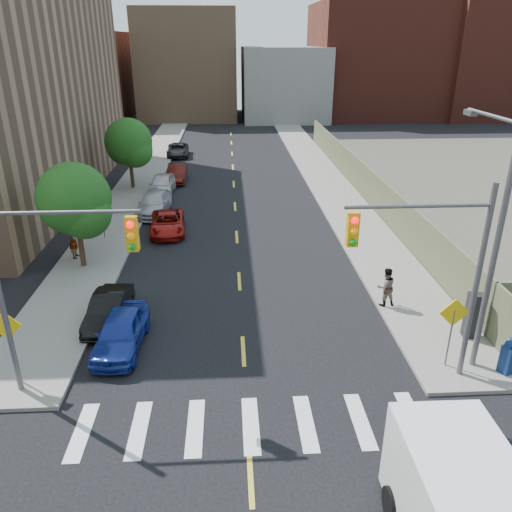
{
  "coord_description": "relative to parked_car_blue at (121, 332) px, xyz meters",
  "views": [
    {
      "loc": [
        -0.41,
        -7.96,
        10.86
      ],
      "look_at": [
        0.73,
        12.44,
        2.0
      ],
      "focal_mm": 35.0,
      "sensor_mm": 36.0,
      "label": 1
    }
  ],
  "objects": [
    {
      "name": "sidewalk_nw",
      "position": [
        -3.12,
        32.99,
        -0.62
      ],
      "size": [
        3.5,
        73.0,
        0.15
      ],
      "primitive_type": "cube",
      "color": "gray",
      "rests_on": "ground"
    },
    {
      "name": "sidewalk_ne",
      "position": [
        12.38,
        32.99,
        -0.62
      ],
      "size": [
        3.5,
        73.0,
        0.15
      ],
      "primitive_type": "cube",
      "color": "gray",
      "rests_on": "ground"
    },
    {
      "name": "fence_north",
      "position": [
        14.23,
        19.49,
        0.56
      ],
      "size": [
        0.12,
        44.0,
        2.5
      ],
      "primitive_type": "cube",
      "color": "#606547",
      "rests_on": "ground"
    },
    {
      "name": "bg_bldg_west",
      "position": [
        -17.37,
        61.49,
        5.31
      ],
      "size": [
        14.0,
        18.0,
        12.0
      ],
      "primitive_type": "cube",
      "color": "#592319",
      "rests_on": "ground"
    },
    {
      "name": "bg_bldg_midwest",
      "position": [
        -1.37,
        63.49,
        6.81
      ],
      "size": [
        14.0,
        16.0,
        15.0
      ],
      "primitive_type": "cube",
      "color": "#8C6B4C",
      "rests_on": "ground"
    },
    {
      "name": "bg_bldg_center",
      "position": [
        12.63,
        61.49,
        4.31
      ],
      "size": [
        12.0,
        16.0,
        10.0
      ],
      "primitive_type": "cube",
      "color": "gray",
      "rests_on": "ground"
    },
    {
      "name": "bg_bldg_east",
      "position": [
        26.63,
        63.49,
        7.31
      ],
      "size": [
        18.0,
        18.0,
        16.0
      ],
      "primitive_type": "cube",
      "color": "#592319",
      "rests_on": "ground"
    },
    {
      "name": "bg_bldg_fareast",
      "position": [
        42.63,
        61.49,
        8.31
      ],
      "size": [
        14.0,
        16.0,
        18.0
      ],
      "primitive_type": "cube",
      "color": "#592319",
      "rests_on": "ground"
    },
    {
      "name": "signal_nw",
      "position": [
        -1.36,
        -2.51,
        3.83
      ],
      "size": [
        4.59,
        0.3,
        7.0
      ],
      "color": "#59595E",
      "rests_on": "ground"
    },
    {
      "name": "signal_ne",
      "position": [
        10.61,
        -2.51,
        3.83
      ],
      "size": [
        4.59,
        0.3,
        7.0
      ],
      "color": "#59595E",
      "rests_on": "ground"
    },
    {
      "name": "streetlight_ne",
      "position": [
        12.83,
        -1.61,
        4.53
      ],
      "size": [
        0.25,
        3.7,
        9.0
      ],
      "color": "#59595E",
      "rests_on": "ground"
    },
    {
      "name": "warn_sign_nw",
      "position": [
        -3.17,
        -2.01,
        1.3
      ],
      "size": [
        1.06,
        0.06,
        2.83
      ],
      "color": "#59595E",
      "rests_on": "ground"
    },
    {
      "name": "warn_sign_ne",
      "position": [
        11.83,
        -2.01,
        1.3
      ],
      "size": [
        1.06,
        0.06,
        2.83
      ],
      "color": "#59595E",
      "rests_on": "ground"
    },
    {
      "name": "warn_sign_midwest",
      "position": [
        -3.17,
        11.49,
        1.3
      ],
      "size": [
        1.06,
        0.06,
        2.83
      ],
      "color": "#59595E",
      "rests_on": "ground"
    },
    {
      "name": "tree_west_near",
      "position": [
        -3.38,
        7.54,
        2.78
      ],
      "size": [
        3.66,
        3.64,
        5.52
      ],
      "color": "#332114",
      "rests_on": "ground"
    },
    {
      "name": "tree_west_far",
      "position": [
        -3.38,
        22.54,
        2.78
      ],
      "size": [
        3.66,
        3.64,
        5.52
      ],
      "color": "#332114",
      "rests_on": "ground"
    },
    {
      "name": "parked_car_blue",
      "position": [
        0.0,
        0.0,
        0.0
      ],
      "size": [
        1.85,
        4.15,
        1.39
      ],
      "primitive_type": "imported",
      "rotation": [
        0.0,
        0.0,
        -0.05
      ],
      "color": "#1C319A",
      "rests_on": "ground"
    },
    {
      "name": "parked_car_black",
      "position": [
        -0.87,
        1.93,
        -0.07
      ],
      "size": [
        1.54,
        3.84,
        1.24
      ],
      "primitive_type": "imported",
      "rotation": [
        0.0,
        0.0,
        -0.06
      ],
      "color": "black",
      "rests_on": "ground"
    },
    {
      "name": "parked_car_red",
      "position": [
        0.43,
        12.53,
        -0.08
      ],
      "size": [
        2.39,
        4.55,
        1.22
      ],
      "primitive_type": "imported",
      "rotation": [
        0.0,
        0.0,
        0.08
      ],
      "color": "#9C140F",
      "rests_on": "ground"
    },
    {
      "name": "parked_car_silver",
      "position": [
        -0.87,
        16.28,
        -0.0
      ],
      "size": [
        2.3,
        4.91,
        1.38
      ],
      "primitive_type": "imported",
      "rotation": [
        0.0,
        0.0,
        -0.08
      ],
      "color": "#AEB0B6",
      "rests_on": "ground"
    },
    {
      "name": "parked_car_white",
      "position": [
        -0.87,
        20.9,
        0.06
      ],
      "size": [
        1.85,
        4.46,
        1.51
      ],
      "primitive_type": "imported",
      "rotation": [
        0.0,
        0.0,
        -0.02
      ],
      "color": "silver",
      "rests_on": "ground"
    },
    {
      "name": "parked_car_maroon",
      "position": [
        -0.06,
        24.7,
        0.0
      ],
      "size": [
        1.5,
        4.25,
        1.4
      ],
      "primitive_type": "imported",
      "rotation": [
        0.0,
        0.0,
        0.0
      ],
      "color": "#45110D",
      "rests_on": "ground"
    },
    {
      "name": "parked_car_grey",
      "position": [
        -0.87,
        34.58,
        -0.06
      ],
      "size": [
        2.35,
        4.68,
        1.27
      ],
      "primitive_type": "imported",
      "rotation": [
        0.0,
        0.0,
        0.05
      ],
      "color": "black",
      "rests_on": "ground"
    },
    {
      "name": "mailbox",
      "position": [
        13.83,
        -2.51,
        0.11
      ],
      "size": [
        0.67,
        0.6,
        1.35
      ],
      "rotation": [
        0.0,
        0.0,
        0.39
      ],
      "color": "navy",
      "rests_on": "sidewalk_ne"
    },
    {
      "name": "payphone",
      "position": [
        13.54,
        -0.19,
        0.38
      ],
      "size": [
        0.61,
        0.53,
        1.85
      ],
      "primitive_type": "cube",
      "rotation": [
        0.0,
        0.0,
        -0.15
      ],
      "color": "black",
      "rests_on": "sidewalk_ne"
    },
    {
      "name": "pedestrian_west",
      "position": [
        -4.07,
        8.59,
        0.44
      ],
      "size": [
        0.49,
        0.73,
        1.97
      ],
      "primitive_type": "imported",
      "rotation": [
        0.0,
        0.0,
        1.6
      ],
      "color": "gray",
      "rests_on": "sidewalk_nw"
    },
    {
      "name": "pedestrian_east",
      "position": [
        10.93,
        2.49,
        0.33
      ],
      "size": [
        0.95,
        0.8,
        1.76
      ],
      "primitive_type": "imported",
      "rotation": [
        0.0,
        0.0,
        3.31
      ],
      "color": "gray",
      "rests_on": "sidewalk_ne"
    }
  ]
}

